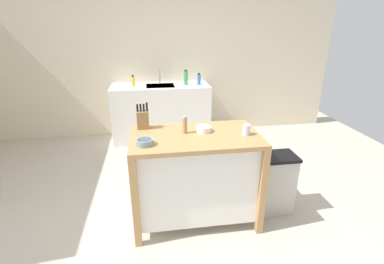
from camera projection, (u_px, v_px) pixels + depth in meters
name	position (u px, v px, depth m)	size (l,w,h in m)	color
ground_plane	(178.00, 218.00, 2.83)	(6.93, 6.93, 0.00)	#BCB29E
wall_back	(161.00, 57.00, 4.65)	(5.93, 0.10, 2.60)	beige
kitchen_island	(195.00, 173.00, 2.68)	(1.17, 0.68, 0.89)	#AD7F4C
knife_block	(143.00, 119.00, 2.66)	(0.11, 0.09, 0.25)	olive
bowl_ceramic_wide	(204.00, 129.00, 2.60)	(0.14, 0.14, 0.05)	silver
bowl_stoneware_deep	(145.00, 142.00, 2.32)	(0.14, 0.14, 0.05)	gray
drinking_cup	(246.00, 130.00, 2.52)	(0.07, 0.07, 0.10)	silver
pepper_grinder	(185.00, 125.00, 2.55)	(0.04, 0.04, 0.17)	#AD7F4C
trash_bin	(275.00, 183.00, 2.86)	(0.36, 0.28, 0.63)	#B7B2A8
sink_counter	(161.00, 112.00, 4.63)	(1.55, 0.60, 0.91)	white
sink_faucet	(160.00, 77.00, 4.56)	(0.02, 0.02, 0.22)	#B7BCC1
bottle_spray_cleaner	(199.00, 79.00, 4.48)	(0.06, 0.06, 0.19)	blue
bottle_dish_soap	(186.00, 78.00, 4.48)	(0.07, 0.07, 0.24)	green
bottle_hand_soap	(133.00, 81.00, 4.37)	(0.06, 0.06, 0.18)	yellow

